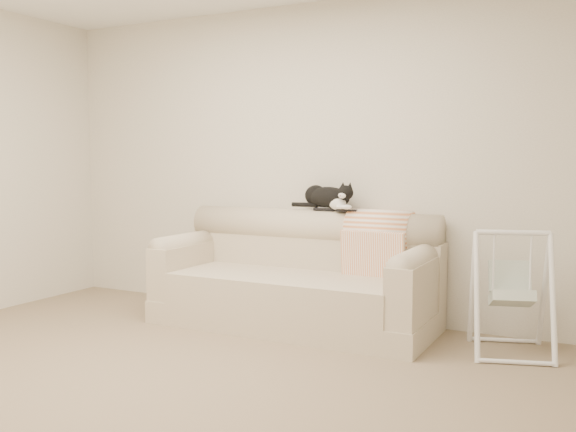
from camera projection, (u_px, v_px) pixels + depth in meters
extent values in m
plane|color=#776950|center=(165.00, 386.00, 3.71)|extent=(5.00, 5.00, 0.00)
cube|color=beige|center=(313.00, 161.00, 5.37)|extent=(5.00, 0.04, 2.60)
cube|color=#BBAB90|center=(292.00, 315.00, 5.04)|extent=(2.20, 0.90, 0.18)
cube|color=#BBAB90|center=(286.00, 291.00, 4.92)|extent=(1.80, 0.68, 0.24)
cube|color=#BBAB90|center=(311.00, 266.00, 5.31)|extent=(2.20, 0.22, 0.50)
cylinder|color=#BBAB90|center=(311.00, 227.00, 5.28)|extent=(2.16, 0.28, 0.28)
cube|color=#BBAB90|center=(189.00, 268.00, 5.46)|extent=(0.20, 0.88, 0.42)
cylinder|color=#BBAB90|center=(189.00, 243.00, 5.45)|extent=(0.18, 0.84, 0.18)
cube|color=#BBAB90|center=(416.00, 289.00, 4.56)|extent=(0.20, 0.88, 0.42)
cylinder|color=#BBAB90|center=(417.00, 260.00, 4.54)|extent=(0.18, 0.84, 0.18)
cube|color=black|center=(325.00, 209.00, 5.20)|extent=(0.18, 0.06, 0.02)
cube|color=gray|center=(325.00, 207.00, 5.20)|extent=(0.10, 0.04, 0.01)
cube|color=black|center=(347.00, 211.00, 5.07)|extent=(0.17, 0.05, 0.02)
ellipsoid|color=black|center=(329.00, 197.00, 5.20)|extent=(0.44, 0.28, 0.17)
ellipsoid|color=black|center=(316.00, 195.00, 5.30)|extent=(0.23, 0.21, 0.17)
ellipsoid|color=white|center=(337.00, 202.00, 5.10)|extent=(0.18, 0.14, 0.12)
ellipsoid|color=black|center=(345.00, 193.00, 5.03)|extent=(0.15, 0.16, 0.12)
ellipsoid|color=white|center=(342.00, 195.00, 5.00)|extent=(0.08, 0.07, 0.05)
sphere|color=#BF7272|center=(340.00, 195.00, 4.98)|extent=(0.01, 0.01, 0.01)
cone|color=black|center=(343.00, 185.00, 5.06)|extent=(0.05, 0.06, 0.06)
cone|color=black|center=(350.00, 185.00, 5.02)|extent=(0.07, 0.07, 0.06)
sphere|color=#AF7A21|center=(340.00, 192.00, 5.01)|extent=(0.02, 0.02, 0.02)
sphere|color=#AF7A21|center=(344.00, 192.00, 4.98)|extent=(0.02, 0.02, 0.02)
ellipsoid|color=white|center=(341.00, 207.00, 5.03)|extent=(0.09, 0.11, 0.04)
ellipsoid|color=white|center=(347.00, 207.00, 5.00)|extent=(0.09, 0.11, 0.04)
cylinder|color=black|center=(305.00, 205.00, 5.29)|extent=(0.22, 0.06, 0.04)
cylinder|color=#DE8349|center=(380.00, 230.00, 5.01)|extent=(0.50, 0.33, 0.33)
cube|color=#DE8349|center=(373.00, 259.00, 4.87)|extent=(0.50, 0.09, 0.42)
cylinder|color=white|center=(477.00, 296.00, 4.23)|extent=(0.12, 0.29, 0.83)
cylinder|color=white|center=(473.00, 288.00, 4.48)|extent=(0.12, 0.29, 0.83)
cylinder|color=white|center=(553.00, 299.00, 4.14)|extent=(0.12, 0.29, 0.83)
cylinder|color=white|center=(544.00, 291.00, 4.39)|extent=(0.12, 0.29, 0.83)
cylinder|color=white|center=(513.00, 233.00, 4.27)|extent=(0.46, 0.18, 0.04)
cylinder|color=white|center=(516.00, 362.00, 4.09)|extent=(0.46, 0.17, 0.03)
cylinder|color=white|center=(504.00, 340.00, 4.59)|extent=(0.46, 0.17, 0.03)
cube|color=white|center=(512.00, 298.00, 4.29)|extent=(0.34, 0.32, 0.16)
cube|color=white|center=(510.00, 276.00, 4.38)|extent=(0.30, 0.20, 0.22)
cylinder|color=white|center=(494.00, 261.00, 4.31)|extent=(0.01, 0.01, 0.39)
cylinder|color=white|center=(531.00, 262.00, 4.27)|extent=(0.01, 0.01, 0.39)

